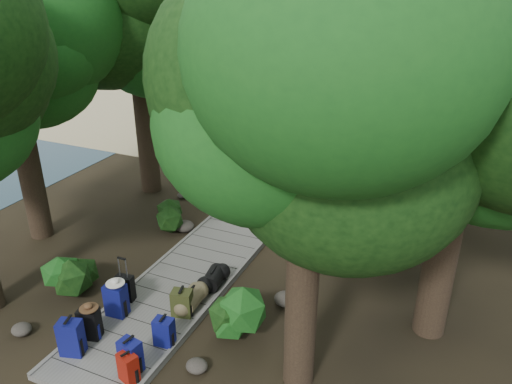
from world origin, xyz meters
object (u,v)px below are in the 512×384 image
at_px(backpack_left_a, 71,336).
at_px(backpack_left_b, 89,322).
at_px(lone_suitcase_on_sand, 324,144).
at_px(kayak, 269,130).
at_px(backpack_left_c, 116,298).
at_px(suitcase_on_boardwalk, 125,288).
at_px(backpack_right_c, 164,331).
at_px(backpack_right_d, 182,302).
at_px(duffel_right_khaki, 191,298).
at_px(backpack_right_b, 130,354).
at_px(backpack_right_a, 128,366).
at_px(duffel_right_black, 214,278).
at_px(sun_lounger, 418,152).

relative_size(backpack_left_a, backpack_left_b, 1.10).
distance_m(lone_suitcase_on_sand, kayak, 3.23).
relative_size(backpack_left_a, backpack_left_c, 1.01).
height_order(backpack_left_b, suitcase_on_boardwalk, backpack_left_b).
distance_m(backpack_left_c, backpack_right_c, 1.43).
bearing_deg(backpack_right_d, suitcase_on_boardwalk, 168.00).
relative_size(backpack_left_b, duffel_right_khaki, 1.15).
xyz_separation_m(backpack_left_c, backpack_right_b, (1.22, -1.15, -0.04)).
height_order(backpack_right_a, duffel_right_black, backpack_right_a).
distance_m(backpack_right_a, kayak, 14.39).
distance_m(backpack_left_b, backpack_right_a, 1.47).
bearing_deg(lone_suitcase_on_sand, backpack_left_c, -101.80).
bearing_deg(backpack_left_c, suitcase_on_boardwalk, 102.51).
bearing_deg(backpack_right_c, backpack_right_b, -107.03).
height_order(backpack_left_c, duffel_right_black, backpack_left_c).
height_order(suitcase_on_boardwalk, lone_suitcase_on_sand, lone_suitcase_on_sand).
bearing_deg(kayak, lone_suitcase_on_sand, -22.37).
bearing_deg(backpack_right_b, backpack_right_d, 98.60).
xyz_separation_m(backpack_left_a, sun_lounger, (4.41, 13.18, -0.17)).
height_order(backpack_right_a, backpack_right_d, backpack_right_d).
relative_size(backpack_right_a, duffel_right_black, 0.96).
bearing_deg(sun_lounger, backpack_left_c, -131.00).
relative_size(backpack_right_c, duffel_right_black, 0.99).
bearing_deg(duffel_right_khaki, suitcase_on_boardwalk, -169.34).
relative_size(backpack_right_c, sun_lounger, 0.32).
distance_m(duffel_right_black, sun_lounger, 10.70).
xyz_separation_m(backpack_right_a, duffel_right_khaki, (-0.06, 2.19, -0.10)).
xyz_separation_m(duffel_right_khaki, duffel_right_black, (0.07, 0.86, -0.01)).
distance_m(backpack_right_b, duffel_right_black, 2.84).
xyz_separation_m(backpack_right_c, suitcase_on_boardwalk, (-1.53, 0.83, -0.02)).
height_order(backpack_right_c, lone_suitcase_on_sand, lone_suitcase_on_sand).
height_order(backpack_left_b, duffel_right_black, backpack_left_b).
xyz_separation_m(suitcase_on_boardwalk, kayak, (-1.77, 12.18, -0.23)).
distance_m(backpack_left_b, suitcase_on_boardwalk, 1.25).
height_order(backpack_right_b, backpack_right_c, backpack_right_b).
bearing_deg(backpack_right_d, backpack_left_b, -148.04).
bearing_deg(sun_lounger, suitcase_on_boardwalk, -132.41).
xyz_separation_m(backpack_right_c, duffel_right_black, (-0.05, 2.03, -0.11)).
bearing_deg(backpack_right_c, lone_suitcase_on_sand, 86.47).
xyz_separation_m(backpack_left_b, backpack_right_b, (1.24, -0.39, -0.01)).
xyz_separation_m(backpack_left_c, suitcase_on_boardwalk, (-0.15, 0.48, -0.10)).
distance_m(backpack_right_b, lone_suitcase_on_sand, 12.40).
bearing_deg(suitcase_on_boardwalk, duffel_right_black, 31.67).
relative_size(backpack_right_a, suitcase_on_boardwalk, 1.04).
bearing_deg(backpack_left_a, backpack_right_c, 15.75).
distance_m(backpack_right_a, duffel_right_khaki, 2.19).
bearing_deg(backpack_right_d, kayak, 90.28).
bearing_deg(duffel_right_khaki, sun_lounger, 71.21).
bearing_deg(backpack_right_d, duffel_right_black, 70.55).
bearing_deg(backpack_right_d, backpack_right_a, -101.25).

